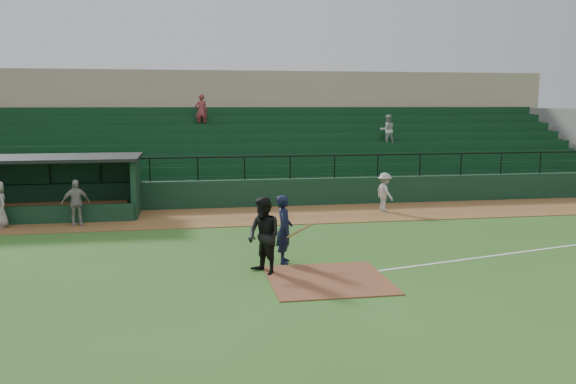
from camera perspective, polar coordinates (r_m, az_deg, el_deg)
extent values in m
plane|color=#2D5C1D|center=(16.28, 3.04, -7.44)|extent=(90.00, 90.00, 0.00)
cube|color=brown|center=(23.93, -1.23, -2.24)|extent=(40.00, 4.00, 0.03)
cube|color=brown|center=(15.34, 3.88, -8.39)|extent=(3.00, 3.00, 0.03)
cube|color=white|center=(20.57, 24.60, -4.82)|extent=(17.49, 4.44, 0.01)
cube|color=#10301D|center=(25.98, -1.96, -0.08)|extent=(36.00, 0.35, 1.20)
cylinder|color=black|center=(25.79, -1.98, 3.43)|extent=(36.00, 0.06, 0.06)
cube|color=slate|center=(30.67, -3.24, 3.47)|extent=(36.00, 9.00, 3.60)
cube|color=#0E361A|center=(30.14, -3.14, 4.24)|extent=(34.56, 8.00, 4.05)
cube|color=slate|center=(37.32, 25.44, 4.02)|extent=(0.35, 9.50, 4.20)
cube|color=tan|center=(37.04, -4.43, 6.49)|extent=(38.00, 3.00, 6.40)
cube|color=slate|center=(35.04, -4.12, 7.20)|extent=(36.00, 2.00, 0.20)
imported|color=#B1B1B1|center=(31.99, 9.52, 5.86)|extent=(0.80, 0.63, 1.65)
imported|color=maroon|center=(32.17, -8.31, 7.67)|extent=(0.67, 0.44, 1.83)
cube|color=#10301D|center=(26.61, -23.32, 0.62)|extent=(8.50, 0.20, 2.30)
cube|color=#10301D|center=(24.66, -14.37, 0.48)|extent=(0.20, 2.60, 2.30)
cube|color=black|center=(25.22, -24.15, 2.95)|extent=(8.90, 3.20, 0.12)
cube|color=olive|center=(26.35, -23.40, -1.43)|extent=(7.65, 0.40, 0.50)
cube|color=#10301D|center=(24.18, -24.64, -2.10)|extent=(8.50, 0.12, 0.70)
imported|color=black|center=(16.72, -0.37, -3.59)|extent=(0.58, 0.78, 1.93)
cylinder|color=olive|center=(16.60, 1.11, -3.74)|extent=(0.79, 0.34, 0.35)
imported|color=black|center=(15.64, -2.32, -4.23)|extent=(1.18, 1.25, 2.05)
imported|color=#ACA7A1|center=(24.90, 9.27, -0.02)|extent=(0.81, 1.15, 1.61)
imported|color=#9C9692|center=(23.12, -19.70, -0.95)|extent=(1.07, 0.70, 1.69)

